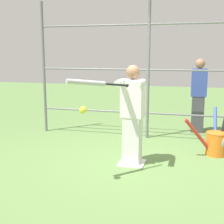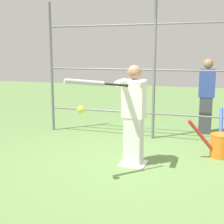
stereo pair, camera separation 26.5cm
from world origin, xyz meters
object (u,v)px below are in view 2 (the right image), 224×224
(batter, at_px, (134,112))
(bystander_behind_fence, at_px, (207,95))
(baseball_bat_swinging, at_px, (90,83))
(bat_bucket, at_px, (221,143))
(softball_in_flight, at_px, (81,110))

(batter, bearing_deg, bystander_behind_fence, -112.96)
(bystander_behind_fence, bearing_deg, baseball_bat_swinging, 66.36)
(baseball_bat_swinging, xyz_separation_m, bat_bucket, (-1.70, -1.62, -1.11))
(baseball_bat_swinging, height_order, bat_bucket, baseball_bat_swinging)
(baseball_bat_swinging, distance_m, bat_bucket, 2.59)
(batter, relative_size, baseball_bat_swinging, 2.21)
(softball_in_flight, xyz_separation_m, bystander_behind_fence, (-1.45, -3.34, -0.18))
(baseball_bat_swinging, xyz_separation_m, bystander_behind_fence, (-1.39, -3.17, -0.51))
(baseball_bat_swinging, relative_size, bystander_behind_fence, 0.43)
(softball_in_flight, bearing_deg, bat_bucket, -134.45)
(bat_bucket, bearing_deg, softball_in_flight, 45.55)
(softball_in_flight, xyz_separation_m, bat_bucket, (-1.76, -1.79, -0.79))
(softball_in_flight, bearing_deg, bystander_behind_fence, -113.40)
(bystander_behind_fence, bearing_deg, batter, 67.04)
(baseball_bat_swinging, bearing_deg, bystander_behind_fence, -113.64)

